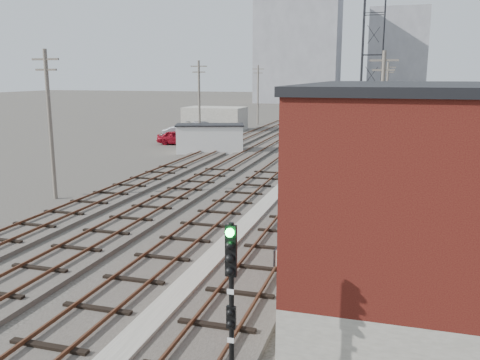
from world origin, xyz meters
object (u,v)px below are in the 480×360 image
at_px(car_grey, 203,127).
at_px(car_red, 178,138).
at_px(signal_mast, 231,292).
at_px(switch_stand, 280,159).
at_px(site_trailer, 210,138).
at_px(car_silver, 181,133).

bearing_deg(car_grey, car_red, -148.74).
relative_size(signal_mast, switch_stand, 3.07).
distance_m(site_trailer, car_red, 6.92).
distance_m(car_red, car_silver, 5.43).
xyz_separation_m(signal_mast, car_grey, (-20.21, 52.21, -1.71)).
xyz_separation_m(switch_stand, car_grey, (-15.03, 21.99, 0.11)).
relative_size(signal_mast, site_trailer, 0.58).
bearing_deg(car_grey, site_trailer, -133.01).
bearing_deg(site_trailer, car_silver, 108.83).
height_order(site_trailer, car_red, site_trailer).
distance_m(switch_stand, site_trailer, 10.21).
distance_m(car_silver, car_grey, 6.63).
bearing_deg(car_grey, signal_mast, -134.43).
distance_m(signal_mast, site_trailer, 38.55).
bearing_deg(car_red, switch_stand, -127.70).
distance_m(signal_mast, car_grey, 56.02).
height_order(switch_stand, car_grey, car_grey).
bearing_deg(car_grey, car_silver, -159.63).
xyz_separation_m(car_silver, car_grey, (0.47, 6.61, 0.03)).
bearing_deg(site_trailer, signal_mast, -87.67).
relative_size(signal_mast, car_silver, 0.95).
height_order(site_trailer, car_silver, site_trailer).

